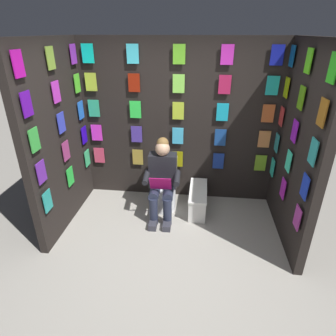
{
  "coord_description": "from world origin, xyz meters",
  "views": [
    {
      "loc": [
        -0.34,
        2.58,
        2.54
      ],
      "look_at": [
        0.07,
        -0.9,
        0.85
      ],
      "focal_mm": 30.49,
      "sensor_mm": 36.0,
      "label": 1
    }
  ],
  "objects": [
    {
      "name": "ground_plane",
      "position": [
        0.0,
        0.0,
        0.0
      ],
      "size": [
        30.0,
        30.0,
        0.0
      ],
      "primitive_type": "plane",
      "color": "#9E998E"
    },
    {
      "name": "display_wall_back",
      "position": [
        -0.0,
        -1.68,
        1.25
      ],
      "size": [
        3.08,
        0.14,
        2.49
      ],
      "color": "black",
      "rests_on": "ground"
    },
    {
      "name": "display_wall_left",
      "position": [
        -1.54,
        -0.82,
        1.25
      ],
      "size": [
        0.14,
        1.64,
        2.49
      ],
      "color": "black",
      "rests_on": "ground"
    },
    {
      "name": "comic_longbox_near",
      "position": [
        -0.36,
        -1.22,
        0.18
      ],
      "size": [
        0.27,
        0.76,
        0.36
      ],
      "rotation": [
        0.0,
        0.0,
        -0.01
      ],
      "color": "white",
      "rests_on": "ground"
    },
    {
      "name": "toilet",
      "position": [
        0.18,
        -1.26,
        0.33
      ],
      "size": [
        0.41,
        0.56,
        0.77
      ],
      "rotation": [
        0.0,
        0.0,
        0.03
      ],
      "color": "white",
      "rests_on": "ground"
    },
    {
      "name": "display_wall_right",
      "position": [
        1.54,
        -0.82,
        1.25
      ],
      "size": [
        0.14,
        1.64,
        2.49
      ],
      "color": "black",
      "rests_on": "ground"
    },
    {
      "name": "person_reading",
      "position": [
        0.17,
        -1.04,
        0.6
      ],
      "size": [
        0.53,
        0.69,
        1.19
      ],
      "rotation": [
        0.0,
        0.0,
        0.03
      ],
      "color": "black",
      "rests_on": "ground"
    }
  ]
}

